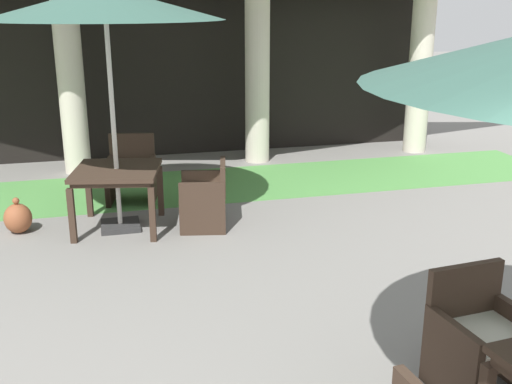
{
  "coord_description": "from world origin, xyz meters",
  "views": [
    {
      "loc": [
        -1.05,
        -0.49,
        2.64
      ],
      "look_at": [
        0.31,
        4.9,
        0.9
      ],
      "focal_mm": 43.06,
      "sensor_mm": 36.0,
      "label": 1
    }
  ],
  "objects_px": {
    "patio_table_near_foreground": "(117,176)",
    "patio_chair_near_foreground_north": "(131,172)",
    "patio_chair_mid_left_north": "(482,340)",
    "patio_chair_near_foreground_east": "(206,196)",
    "patio_umbrella_near_foreground": "(105,5)",
    "terracotta_urn": "(18,218)"
  },
  "relations": [
    {
      "from": "patio_table_near_foreground",
      "to": "patio_chair_near_foreground_north",
      "type": "relative_size",
      "value": 1.26
    },
    {
      "from": "patio_chair_near_foreground_north",
      "to": "patio_table_near_foreground",
      "type": "bearing_deg",
      "value": 90.0
    },
    {
      "from": "patio_table_near_foreground",
      "to": "patio_chair_mid_left_north",
      "type": "xyz_separation_m",
      "value": [
        2.33,
        -3.92,
        -0.26
      ]
    },
    {
      "from": "patio_umbrella_near_foreground",
      "to": "patio_chair_near_foreground_north",
      "type": "xyz_separation_m",
      "value": [
        0.21,
        1.03,
        -2.19
      ]
    },
    {
      "from": "patio_chair_near_foreground_north",
      "to": "terracotta_urn",
      "type": "distance_m",
      "value": 1.66
    },
    {
      "from": "patio_chair_near_foreground_north",
      "to": "patio_chair_mid_left_north",
      "type": "distance_m",
      "value": 5.38
    },
    {
      "from": "patio_umbrella_near_foreground",
      "to": "patio_chair_mid_left_north",
      "type": "height_order",
      "value": "patio_umbrella_near_foreground"
    },
    {
      "from": "patio_table_near_foreground",
      "to": "patio_chair_near_foreground_north",
      "type": "xyz_separation_m",
      "value": [
        0.21,
        1.03,
        -0.24
      ]
    },
    {
      "from": "patio_table_near_foreground",
      "to": "patio_chair_mid_left_north",
      "type": "distance_m",
      "value": 4.57
    },
    {
      "from": "patio_table_near_foreground",
      "to": "patio_umbrella_near_foreground",
      "type": "height_order",
      "value": "patio_umbrella_near_foreground"
    },
    {
      "from": "patio_umbrella_near_foreground",
      "to": "terracotta_urn",
      "type": "bearing_deg",
      "value": 173.11
    },
    {
      "from": "patio_table_near_foreground",
      "to": "patio_umbrella_near_foreground",
      "type": "relative_size",
      "value": 0.4
    },
    {
      "from": "terracotta_urn",
      "to": "patio_chair_near_foreground_east",
      "type": "bearing_deg",
      "value": -9.02
    },
    {
      "from": "patio_chair_near_foreground_east",
      "to": "patio_chair_mid_left_north",
      "type": "xyz_separation_m",
      "value": [
        1.31,
        -3.72,
        -0.0
      ]
    },
    {
      "from": "patio_chair_mid_left_north",
      "to": "patio_chair_near_foreground_east",
      "type": "bearing_deg",
      "value": -76.21
    },
    {
      "from": "patio_table_near_foreground",
      "to": "patio_chair_near_foreground_north",
      "type": "bearing_deg",
      "value": 78.56
    },
    {
      "from": "patio_chair_near_foreground_east",
      "to": "patio_chair_mid_left_north",
      "type": "relative_size",
      "value": 0.94
    },
    {
      "from": "patio_chair_near_foreground_north",
      "to": "patio_chair_near_foreground_east",
      "type": "bearing_deg",
      "value": 134.78
    },
    {
      "from": "patio_table_near_foreground",
      "to": "terracotta_urn",
      "type": "relative_size",
      "value": 2.62
    },
    {
      "from": "patio_umbrella_near_foreground",
      "to": "terracotta_urn",
      "type": "distance_m",
      "value": 2.69
    },
    {
      "from": "patio_umbrella_near_foreground",
      "to": "terracotta_urn",
      "type": "relative_size",
      "value": 6.54
    },
    {
      "from": "patio_chair_near_foreground_north",
      "to": "patio_chair_mid_left_north",
      "type": "height_order",
      "value": "patio_chair_near_foreground_north"
    }
  ]
}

